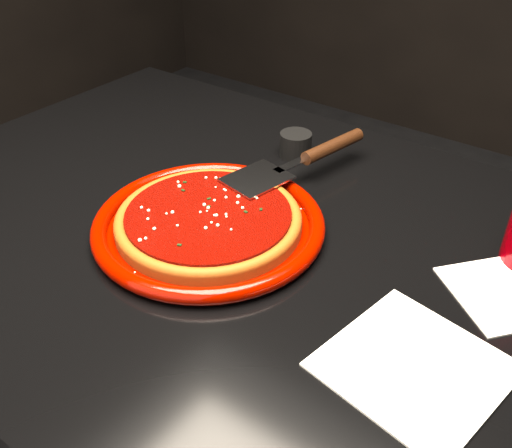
{
  "coord_description": "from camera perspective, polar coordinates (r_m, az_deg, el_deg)",
  "views": [
    {
      "loc": [
        0.39,
        -0.52,
        1.22
      ],
      "look_at": [
        0.01,
        0.0,
        0.77
      ],
      "focal_mm": 40.0,
      "sensor_mm": 36.0,
      "label": 1
    }
  ],
  "objects": [
    {
      "name": "ramekin",
      "position": [
        0.99,
        3.98,
        7.92
      ],
      "size": [
        0.07,
        0.07,
        0.04
      ],
      "primitive_type": "cylinder",
      "rotation": [
        0.0,
        0.0,
        -0.28
      ],
      "color": "black",
      "rests_on": "table"
    },
    {
      "name": "plate",
      "position": [
        0.8,
        -4.73,
        0.01
      ],
      "size": [
        0.43,
        0.43,
        0.02
      ],
      "primitive_type": "cylinder",
      "rotation": [
        0.0,
        0.0,
        0.41
      ],
      "color": "#730600",
      "rests_on": "table"
    },
    {
      "name": "napkin_a",
      "position": [
        0.64,
        15.52,
        -13.57
      ],
      "size": [
        0.2,
        0.2,
        0.0
      ],
      "primitive_type": "cube",
      "rotation": [
        0.0,
        0.0,
        -0.17
      ],
      "color": "white",
      "rests_on": "table"
    },
    {
      "name": "pizza_crust",
      "position": [
        0.8,
        -4.74,
        0.23
      ],
      "size": [
        0.34,
        0.34,
        0.01
      ],
      "primitive_type": "cylinder",
      "rotation": [
        0.0,
        0.0,
        0.41
      ],
      "color": "brown",
      "rests_on": "plate"
    },
    {
      "name": "pizza_sauce",
      "position": [
        0.79,
        -4.78,
        0.89
      ],
      "size": [
        0.3,
        0.3,
        0.01
      ],
      "primitive_type": "cylinder",
      "rotation": [
        0.0,
        0.0,
        0.41
      ],
      "color": "#700600",
      "rests_on": "plate"
    },
    {
      "name": "pizza_crust_rim",
      "position": [
        0.8,
        -4.77,
        0.61
      ],
      "size": [
        0.34,
        0.34,
        0.02
      ],
      "primitive_type": "torus",
      "rotation": [
        0.0,
        0.0,
        0.41
      ],
      "color": "brown",
      "rests_on": "plate"
    },
    {
      "name": "pizza_server",
      "position": [
        0.9,
        4.31,
        6.43
      ],
      "size": [
        0.15,
        0.33,
        0.02
      ],
      "primitive_type": null,
      "rotation": [
        0.0,
        0.0,
        -0.2
      ],
      "color": "#AFB1B6",
      "rests_on": "plate"
    },
    {
      "name": "parmesan_dusting",
      "position": [
        0.79,
        -4.8,
        1.28
      ],
      "size": [
        0.22,
        0.22,
        0.01
      ],
      "primitive_type": null,
      "color": "beige",
      "rests_on": "plate"
    },
    {
      "name": "basil_flecks",
      "position": [
        0.79,
        -4.8,
        1.23
      ],
      "size": [
        0.2,
        0.2,
        0.0
      ],
      "primitive_type": null,
      "color": "black",
      "rests_on": "plate"
    },
    {
      "name": "table",
      "position": [
        1.06,
        -0.49,
        -17.55
      ],
      "size": [
        1.2,
        0.8,
        0.75
      ],
      "primitive_type": "cube",
      "color": "black",
      "rests_on": "floor"
    },
    {
      "name": "napkin_b",
      "position": [
        0.77,
        23.92,
        -6.23
      ],
      "size": [
        0.18,
        0.18,
        0.0
      ],
      "primitive_type": "cube",
      "rotation": [
        0.0,
        0.0,
        -0.69
      ],
      "color": "white",
      "rests_on": "table"
    }
  ]
}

